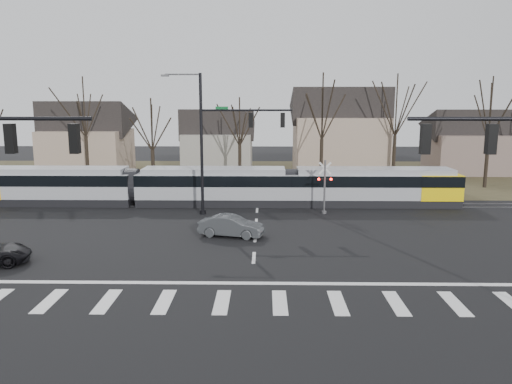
{
  "coord_description": "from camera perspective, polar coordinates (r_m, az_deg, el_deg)",
  "views": [
    {
      "loc": [
        0.54,
        -23.49,
        8.17
      ],
      "look_at": [
        0.0,
        9.0,
        2.3
      ],
      "focal_mm": 35.0,
      "sensor_mm": 36.0,
      "label": 1
    }
  ],
  "objects": [
    {
      "name": "rail_crossing_signal",
      "position": [
        37.1,
        7.84,
        0.39
      ],
      "size": [
        1.08,
        0.36,
        4.0
      ],
      "color": "#59595B",
      "rests_on": "ground"
    },
    {
      "name": "rail_pair",
      "position": [
        40.13,
        0.16,
        -1.46
      ],
      "size": [
        90.0,
        1.52,
        0.06
      ],
      "color": "#59595E",
      "rests_on": "ground"
    },
    {
      "name": "lane_dashes",
      "position": [
        40.33,
        0.16,
        -1.44
      ],
      "size": [
        0.18,
        30.0,
        0.01
      ],
      "color": "silver",
      "rests_on": "ground"
    },
    {
      "name": "tram",
      "position": [
        40.25,
        -5.03,
        0.84
      ],
      "size": [
        39.4,
        2.93,
        2.99
      ],
      "color": "gray",
      "rests_on": "ground"
    },
    {
      "name": "house_d",
      "position": [
        63.16,
        22.87,
        5.62
      ],
      "size": [
        8.64,
        7.56,
        7.65
      ],
      "color": "#6C5850",
      "rests_on": "ground"
    },
    {
      "name": "grass_verge",
      "position": [
        56.09,
        0.39,
        1.87
      ],
      "size": [
        140.0,
        28.0,
        0.01
      ],
      "primitive_type": "cube",
      "color": "#38331E",
      "rests_on": "ground"
    },
    {
      "name": "house_a",
      "position": [
        61.16,
        -18.79,
        6.22
      ],
      "size": [
        9.72,
        8.64,
        8.6
      ],
      "color": "gray",
      "rests_on": "ground"
    },
    {
      "name": "crosswalk",
      "position": [
        21.14,
        -0.6,
        -12.48
      ],
      "size": [
        27.0,
        2.6,
        0.01
      ],
      "color": "silver",
      "rests_on": "ground"
    },
    {
      "name": "sedan",
      "position": [
        30.79,
        -2.84,
        -3.9
      ],
      "size": [
        3.16,
        4.6,
        1.31
      ],
      "primitive_type": "imported",
      "rotation": [
        0.0,
        0.0,
        1.34
      ],
      "color": "#3E4143",
      "rests_on": "ground"
    },
    {
      "name": "house_c",
      "position": [
        57.2,
        9.53,
        7.15
      ],
      "size": [
        10.8,
        8.64,
        10.1
      ],
      "color": "gray",
      "rests_on": "ground"
    },
    {
      "name": "house_b",
      "position": [
        59.9,
        -4.39,
        6.19
      ],
      "size": [
        8.64,
        7.56,
        7.65
      ],
      "color": "gray",
      "rests_on": "ground"
    },
    {
      "name": "tree_row",
      "position": [
        49.62,
        2.65,
        6.56
      ],
      "size": [
        59.2,
        7.2,
        10.0
      ],
      "color": "black",
      "rests_on": "ground"
    },
    {
      "name": "ground",
      "position": [
        24.88,
        -0.35,
        -8.93
      ],
      "size": [
        140.0,
        140.0,
        0.0
      ],
      "primitive_type": "plane",
      "color": "black"
    },
    {
      "name": "stop_line",
      "position": [
        23.19,
        -0.45,
        -10.38
      ],
      "size": [
        28.0,
        0.35,
        0.01
      ],
      "primitive_type": "cube",
      "color": "silver",
      "rests_on": "ground"
    },
    {
      "name": "signal_pole_far",
      "position": [
        36.2,
        -3.74,
        6.3
      ],
      "size": [
        9.28,
        0.44,
        10.2
      ],
      "color": "black",
      "rests_on": "ground"
    }
  ]
}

